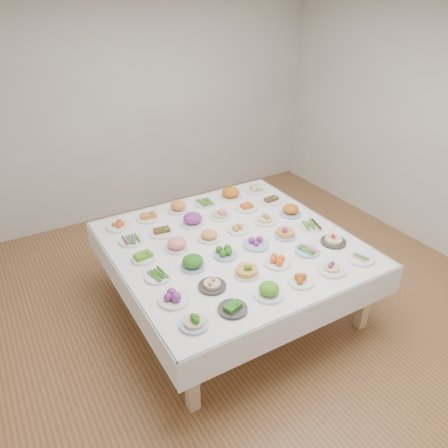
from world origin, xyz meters
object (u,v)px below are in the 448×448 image
dish_0 (194,319)px  display_table (232,249)px  dish_18 (143,256)px  dish_35 (256,188)px

dish_0 → display_table: bearing=44.9°
display_table → dish_18: size_ratio=10.25×
dish_0 → dish_18: dish_0 is taller
display_table → dish_35: size_ratio=9.13×
dish_18 → dish_35: size_ratio=0.89×
display_table → dish_0: bearing=-135.1°
dish_0 → dish_18: (-0.00, 0.98, -0.03)m
display_table → dish_35: (0.83, 0.82, 0.11)m
display_table → dish_0: (-0.82, -0.82, 0.13)m
display_table → dish_35: dish_35 is taller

